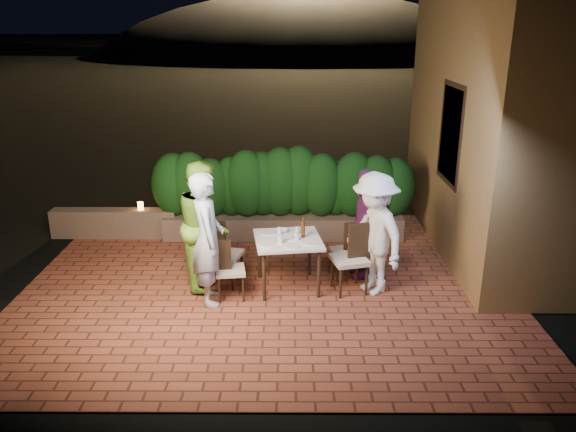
{
  "coord_description": "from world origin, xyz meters",
  "views": [
    {
      "loc": [
        0.33,
        -7.07,
        3.61
      ],
      "look_at": [
        0.3,
        0.38,
        1.05
      ],
      "focal_mm": 35.0,
      "sensor_mm": 36.0,
      "label": 1
    }
  ],
  "objects_px": {
    "chair_right_back": "(345,250)",
    "dining_table": "(288,263)",
    "diner_blue": "(208,239)",
    "parapet_lamp": "(141,206)",
    "bowl": "(282,231)",
    "chair_left_back": "(225,253)",
    "chair_right_front": "(349,258)",
    "diner_purple": "(365,223)",
    "beer_bottle": "(303,227)",
    "diner_white": "(374,234)",
    "diner_green": "(204,225)",
    "chair_left_front": "(230,269)"
  },
  "relations": [
    {
      "from": "diner_green",
      "to": "parapet_lamp",
      "type": "distance_m",
      "value": 2.41
    },
    {
      "from": "diner_purple",
      "to": "diner_green",
      "type": "bearing_deg",
      "value": -84.64
    },
    {
      "from": "bowl",
      "to": "chair_right_front",
      "type": "xyz_separation_m",
      "value": [
        0.95,
        -0.38,
        -0.27
      ]
    },
    {
      "from": "diner_blue",
      "to": "beer_bottle",
      "type": "bearing_deg",
      "value": -81.03
    },
    {
      "from": "chair_right_front",
      "to": "parapet_lamp",
      "type": "relative_size",
      "value": 7.18
    },
    {
      "from": "diner_green",
      "to": "diner_white",
      "type": "bearing_deg",
      "value": -103.8
    },
    {
      "from": "beer_bottle",
      "to": "parapet_lamp",
      "type": "xyz_separation_m",
      "value": [
        -2.82,
        1.96,
        -0.33
      ]
    },
    {
      "from": "diner_green",
      "to": "parapet_lamp",
      "type": "height_order",
      "value": "diner_green"
    },
    {
      "from": "chair_right_front",
      "to": "bowl",
      "type": "bearing_deg",
      "value": -36.76
    },
    {
      "from": "chair_left_front",
      "to": "chair_right_back",
      "type": "height_order",
      "value": "chair_left_front"
    },
    {
      "from": "beer_bottle",
      "to": "chair_left_back",
      "type": "relative_size",
      "value": 0.31
    },
    {
      "from": "dining_table",
      "to": "bowl",
      "type": "xyz_separation_m",
      "value": [
        -0.08,
        0.27,
        0.39
      ]
    },
    {
      "from": "chair_right_back",
      "to": "bowl",
      "type": "bearing_deg",
      "value": -8.24
    },
    {
      "from": "dining_table",
      "to": "diner_green",
      "type": "height_order",
      "value": "diner_green"
    },
    {
      "from": "diner_green",
      "to": "diner_blue",
      "type": "bearing_deg",
      "value": -174.87
    },
    {
      "from": "diner_white",
      "to": "diner_purple",
      "type": "bearing_deg",
      "value": 157.39
    },
    {
      "from": "diner_white",
      "to": "diner_purple",
      "type": "xyz_separation_m",
      "value": [
        -0.05,
        0.54,
        -0.04
      ]
    },
    {
      "from": "diner_blue",
      "to": "parapet_lamp",
      "type": "bearing_deg",
      "value": 20.07
    },
    {
      "from": "chair_right_front",
      "to": "diner_purple",
      "type": "distance_m",
      "value": 0.68
    },
    {
      "from": "diner_blue",
      "to": "bowl",
      "type": "bearing_deg",
      "value": -66.8
    },
    {
      "from": "chair_left_front",
      "to": "dining_table",
      "type": "bearing_deg",
      "value": 14.35
    },
    {
      "from": "chair_left_back",
      "to": "chair_right_front",
      "type": "distance_m",
      "value": 1.79
    },
    {
      "from": "dining_table",
      "to": "parapet_lamp",
      "type": "distance_m",
      "value": 3.31
    },
    {
      "from": "chair_left_front",
      "to": "diner_blue",
      "type": "xyz_separation_m",
      "value": [
        -0.27,
        -0.1,
        0.48
      ]
    },
    {
      "from": "chair_left_back",
      "to": "diner_purple",
      "type": "bearing_deg",
      "value": 24.92
    },
    {
      "from": "chair_right_front",
      "to": "diner_purple",
      "type": "relative_size",
      "value": 0.61
    },
    {
      "from": "bowl",
      "to": "diner_white",
      "type": "xyz_separation_m",
      "value": [
        1.27,
        -0.39,
        0.1
      ]
    },
    {
      "from": "beer_bottle",
      "to": "chair_left_back",
      "type": "distance_m",
      "value": 1.2
    },
    {
      "from": "beer_bottle",
      "to": "chair_left_back",
      "type": "xyz_separation_m",
      "value": [
        -1.12,
        0.04,
        -0.42
      ]
    },
    {
      "from": "chair_right_front",
      "to": "chair_left_front",
      "type": "bearing_deg",
      "value": -7.58
    },
    {
      "from": "chair_right_back",
      "to": "diner_green",
      "type": "xyz_separation_m",
      "value": [
        -2.03,
        -0.26,
        0.49
      ]
    },
    {
      "from": "chair_left_back",
      "to": "parapet_lamp",
      "type": "xyz_separation_m",
      "value": [
        -1.7,
        1.92,
        0.09
      ]
    },
    {
      "from": "beer_bottle",
      "to": "diner_purple",
      "type": "bearing_deg",
      "value": 20.91
    },
    {
      "from": "parapet_lamp",
      "to": "beer_bottle",
      "type": "bearing_deg",
      "value": -34.84
    },
    {
      "from": "chair_right_front",
      "to": "parapet_lamp",
      "type": "distance_m",
      "value": 4.08
    },
    {
      "from": "diner_blue",
      "to": "parapet_lamp",
      "type": "height_order",
      "value": "diner_blue"
    },
    {
      "from": "bowl",
      "to": "parapet_lamp",
      "type": "bearing_deg",
      "value": 145.12
    },
    {
      "from": "bowl",
      "to": "chair_right_back",
      "type": "relative_size",
      "value": 0.19
    },
    {
      "from": "dining_table",
      "to": "chair_left_back",
      "type": "height_order",
      "value": "chair_left_back"
    },
    {
      "from": "diner_purple",
      "to": "parapet_lamp",
      "type": "distance_m",
      "value": 4.08
    },
    {
      "from": "chair_right_back",
      "to": "dining_table",
      "type": "bearing_deg",
      "value": 9.03
    },
    {
      "from": "diner_white",
      "to": "parapet_lamp",
      "type": "xyz_separation_m",
      "value": [
        -3.8,
        2.15,
        -0.3
      ]
    },
    {
      "from": "dining_table",
      "to": "diner_green",
      "type": "relative_size",
      "value": 0.5
    },
    {
      "from": "chair_left_front",
      "to": "diner_purple",
      "type": "xyz_separation_m",
      "value": [
        1.93,
        0.74,
        0.4
      ]
    },
    {
      "from": "diner_white",
      "to": "dining_table",
      "type": "bearing_deg",
      "value": -123.93
    },
    {
      "from": "diner_purple",
      "to": "beer_bottle",
      "type": "bearing_deg",
      "value": -71.36
    },
    {
      "from": "dining_table",
      "to": "parapet_lamp",
      "type": "xyz_separation_m",
      "value": [
        -2.61,
        2.02,
        0.2
      ]
    },
    {
      "from": "diner_white",
      "to": "chair_left_front",
      "type": "bearing_deg",
      "value": -112.22
    },
    {
      "from": "chair_right_front",
      "to": "parapet_lamp",
      "type": "height_order",
      "value": "chair_right_front"
    },
    {
      "from": "chair_left_front",
      "to": "chair_right_front",
      "type": "height_order",
      "value": "chair_right_front"
    }
  ]
}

